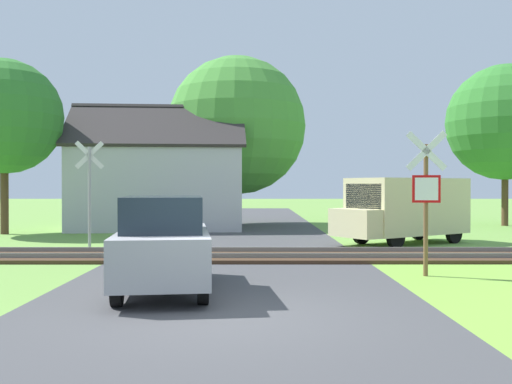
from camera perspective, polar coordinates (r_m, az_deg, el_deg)
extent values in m
plane|color=#6B9942|center=(8.84, -3.26, -12.29)|extent=(160.00, 160.00, 0.00)
cube|color=#424244|center=(10.80, -2.66, -9.91)|extent=(6.77, 80.00, 0.01)
cube|color=#422D1E|center=(15.71, -1.83, -6.43)|extent=(60.00, 2.60, 0.10)
cube|color=slate|center=(16.41, -1.75, -5.75)|extent=(60.00, 0.08, 0.12)
cube|color=slate|center=(14.99, -1.92, -6.35)|extent=(60.00, 0.08, 0.12)
cylinder|color=brown|center=(13.00, 16.56, -1.76)|extent=(0.10, 0.10, 2.89)
cube|color=red|center=(12.92, 16.61, 0.30)|extent=(0.60, 0.11, 0.60)
cube|color=white|center=(12.90, 16.62, 0.30)|extent=(0.49, 0.08, 0.49)
cube|color=white|center=(12.94, 16.62, 3.96)|extent=(0.87, 0.14, 0.88)
cube|color=white|center=(12.94, 16.62, 3.96)|extent=(0.87, 0.14, 0.88)
cylinder|color=#9E9EA5|center=(18.28, -16.38, -0.62)|extent=(0.09, 0.09, 3.19)
cube|color=white|center=(18.36, -16.38, 3.58)|extent=(0.86, 0.22, 0.88)
cube|color=white|center=(18.36, -16.38, 3.58)|extent=(0.86, 0.22, 0.88)
cube|color=#B7B7BC|center=(26.88, -9.78, 0.39)|extent=(7.87, 5.81, 3.77)
cube|color=#332D2D|center=(25.73, -10.05, 6.65)|extent=(8.06, 3.58, 2.17)
cube|color=#332D2D|center=(28.32, -9.55, 6.10)|extent=(8.06, 3.58, 2.17)
cube|color=brown|center=(26.92, -5.40, 6.57)|extent=(0.54, 0.54, 1.10)
cylinder|color=#513823|center=(25.55, -23.92, -0.44)|extent=(0.32, 0.32, 3.06)
sphere|color=#337A2D|center=(25.70, -23.95, 6.93)|extent=(4.71, 4.71, 4.71)
cylinder|color=#513823|center=(28.89, -1.99, -0.92)|extent=(0.40, 0.40, 2.42)
sphere|color=#478E38|center=(29.04, -1.99, 6.65)|extent=(6.97, 6.97, 6.97)
cylinder|color=#513823|center=(30.89, 23.57, -0.34)|extent=(0.32, 0.32, 2.99)
sphere|color=#337A2D|center=(31.05, 23.60, 6.40)|extent=(5.73, 5.73, 5.73)
cube|color=beige|center=(20.19, 14.90, -1.36)|extent=(4.56, 3.89, 1.90)
cube|color=beige|center=(18.46, 9.80, -3.09)|extent=(1.57, 1.89, 0.90)
cube|color=#19232D|center=(18.68, 10.64, -0.49)|extent=(0.92, 1.37, 0.85)
cube|color=navy|center=(20.85, 12.94, -2.21)|extent=(3.17, 2.08, 0.16)
cylinder|color=black|center=(19.76, 10.43, -4.15)|extent=(0.67, 0.52, 0.68)
cylinder|color=black|center=(18.67, 13.74, -4.44)|extent=(0.67, 0.52, 0.68)
cylinder|color=black|center=(21.83, 15.87, -3.72)|extent=(0.67, 0.52, 0.68)
cylinder|color=black|center=(20.84, 19.12, -3.93)|extent=(0.67, 0.52, 0.68)
cube|color=#99999E|center=(10.94, -9.27, -5.98)|extent=(2.10, 4.17, 0.84)
cube|color=#19232D|center=(10.68, -9.32, -2.16)|extent=(1.65, 2.35, 0.64)
cylinder|color=black|center=(12.33, -5.72, -7.20)|extent=(0.25, 0.62, 0.60)
cylinder|color=black|center=(12.39, -12.26, -7.18)|extent=(0.25, 0.62, 0.60)
cylinder|color=black|center=(9.65, -5.39, -9.39)|extent=(0.25, 0.62, 0.60)
cylinder|color=black|center=(9.71, -13.79, -9.33)|extent=(0.25, 0.62, 0.60)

